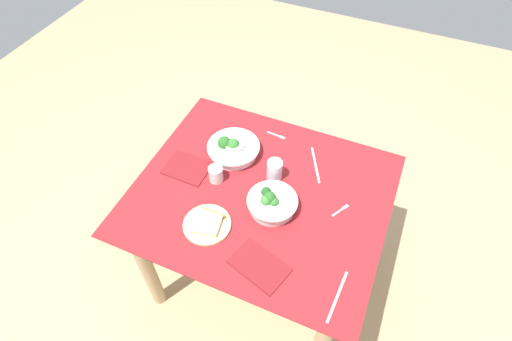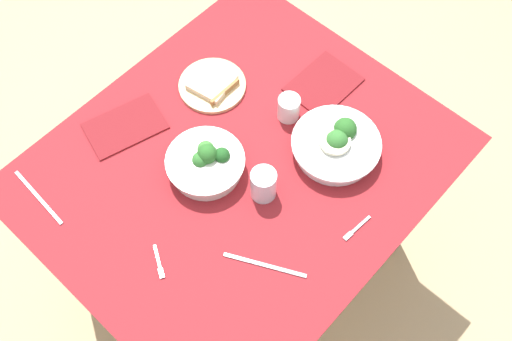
{
  "view_description": "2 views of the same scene",
  "coord_description": "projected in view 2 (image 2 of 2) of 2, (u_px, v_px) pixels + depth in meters",
  "views": [
    {
      "loc": [
        -0.41,
        1.01,
        2.22
      ],
      "look_at": [
        0.07,
        -0.11,
        0.77
      ],
      "focal_mm": 28.77,
      "sensor_mm": 36.0,
      "label": 1
    },
    {
      "loc": [
        -0.59,
        -0.61,
        2.25
      ],
      "look_at": [
        0.01,
        -0.05,
        0.77
      ],
      "focal_mm": 43.09,
      "sensor_mm": 36.0,
      "label": 2
    }
  ],
  "objects": [
    {
      "name": "napkin_folded_upper",
      "position": [
        125.0,
        126.0,
        1.77
      ],
      "size": [
        0.25,
        0.2,
        0.01
      ],
      "primitive_type": "cube",
      "rotation": [
        0.0,
        0.0,
        -0.29
      ],
      "color": "maroon",
      "rests_on": "dining_table"
    },
    {
      "name": "fork_by_far_bowl",
      "position": [
        159.0,
        263.0,
        1.57
      ],
      "size": [
        0.06,
        0.09,
        0.0
      ],
      "rotation": [
        0.0,
        0.0,
        4.18
      ],
      "color": "#B7B7BC",
      "rests_on": "dining_table"
    },
    {
      "name": "fork_by_near_bowl",
      "position": [
        356.0,
        229.0,
        1.62
      ],
      "size": [
        0.1,
        0.02,
        0.0
      ],
      "rotation": [
        0.0,
        0.0,
        3.05
      ],
      "color": "#B7B7BC",
      "rests_on": "dining_table"
    },
    {
      "name": "broccoli_bowl_far",
      "position": [
        206.0,
        163.0,
        1.68
      ],
      "size": [
        0.22,
        0.22,
        0.1
      ],
      "color": "silver",
      "rests_on": "dining_table"
    },
    {
      "name": "dining_table",
      "position": [
        240.0,
        186.0,
        1.84
      ],
      "size": [
        1.11,
        0.95,
        0.76
      ],
      "color": "maroon",
      "rests_on": "ground_plane"
    },
    {
      "name": "ground_plane",
      "position": [
        244.0,
        260.0,
        2.38
      ],
      "size": [
        6.0,
        6.0,
        0.0
      ],
      "primitive_type": "plane",
      "color": "tan"
    },
    {
      "name": "table_knife_left",
      "position": [
        38.0,
        197.0,
        1.66
      ],
      "size": [
        0.02,
        0.22,
        0.0
      ],
      "primitive_type": "cube",
      "rotation": [
        0.0,
        0.0,
        1.51
      ],
      "color": "#B7B7BC",
      "rests_on": "dining_table"
    },
    {
      "name": "water_glass_side",
      "position": [
        263.0,
        184.0,
        1.63
      ],
      "size": [
        0.07,
        0.07,
        0.1
      ],
      "primitive_type": "cylinder",
      "color": "silver",
      "rests_on": "dining_table"
    },
    {
      "name": "water_glass_center",
      "position": [
        289.0,
        108.0,
        1.76
      ],
      "size": [
        0.07,
        0.07,
        0.08
      ],
      "primitive_type": "cylinder",
      "color": "silver",
      "rests_on": "dining_table"
    },
    {
      "name": "table_knife_right",
      "position": [
        265.0,
        265.0,
        1.57
      ],
      "size": [
        0.11,
        0.2,
        0.0
      ],
      "primitive_type": "cube",
      "rotation": [
        0.0,
        0.0,
        5.18
      ],
      "color": "#B7B7BC",
      "rests_on": "dining_table"
    },
    {
      "name": "bread_side_plate",
      "position": [
        213.0,
        85.0,
        1.84
      ],
      "size": [
        0.2,
        0.2,
        0.03
      ],
      "color": "#D6B27A",
      "rests_on": "dining_table"
    },
    {
      "name": "broccoli_bowl_near",
      "position": [
        336.0,
        144.0,
        1.71
      ],
      "size": [
        0.25,
        0.25,
        0.09
      ],
      "color": "white",
      "rests_on": "dining_table"
    },
    {
      "name": "napkin_folded_lower",
      "position": [
        323.0,
        84.0,
        1.85
      ],
      "size": [
        0.21,
        0.16,
        0.01
      ],
      "primitive_type": "cube",
      "rotation": [
        0.0,
        0.0,
        -0.02
      ],
      "color": "maroon",
      "rests_on": "dining_table"
    }
  ]
}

